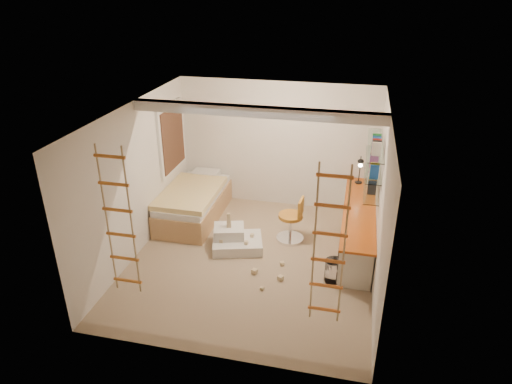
% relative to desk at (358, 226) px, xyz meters
% --- Properties ---
extents(floor, '(4.50, 4.50, 0.00)m').
position_rel_desk_xyz_m(floor, '(-1.72, -0.86, -0.40)').
color(floor, tan).
rests_on(floor, ground).
extents(ceiling_beam, '(4.00, 0.18, 0.16)m').
position_rel_desk_xyz_m(ceiling_beam, '(-1.72, -0.56, 2.12)').
color(ceiling_beam, white).
rests_on(ceiling_beam, ceiling).
extents(window_frame, '(0.06, 1.15, 1.35)m').
position_rel_desk_xyz_m(window_frame, '(-3.69, 0.64, 1.15)').
color(window_frame, white).
rests_on(window_frame, wall_left).
extents(window_blind, '(0.02, 1.00, 1.20)m').
position_rel_desk_xyz_m(window_blind, '(-3.65, 0.64, 1.15)').
color(window_blind, '#4C2D1E').
rests_on(window_blind, window_frame).
extents(rope_ladder_left, '(0.41, 0.04, 2.13)m').
position_rel_desk_xyz_m(rope_ladder_left, '(-3.07, -2.61, 1.11)').
color(rope_ladder_left, '#C27221').
rests_on(rope_ladder_left, ceiling).
extents(rope_ladder_right, '(0.41, 0.04, 2.13)m').
position_rel_desk_xyz_m(rope_ladder_right, '(-0.37, -2.61, 1.11)').
color(rope_ladder_right, orange).
rests_on(rope_ladder_right, ceiling).
extents(waste_bin, '(0.30, 0.30, 0.38)m').
position_rel_desk_xyz_m(waste_bin, '(-0.31, -1.15, -0.22)').
color(waste_bin, white).
rests_on(waste_bin, floor).
extents(desk, '(0.56, 2.80, 0.75)m').
position_rel_desk_xyz_m(desk, '(0.00, 0.00, 0.00)').
color(desk, '#BE5316').
rests_on(desk, floor).
extents(shelves, '(0.25, 1.80, 0.71)m').
position_rel_desk_xyz_m(shelves, '(0.15, 0.27, 1.10)').
color(shelves, white).
rests_on(shelves, wall_right).
extents(bed, '(1.02, 2.00, 0.69)m').
position_rel_desk_xyz_m(bed, '(-3.20, 0.36, -0.07)').
color(bed, '#AD7F51').
rests_on(bed, floor).
extents(task_lamp, '(0.14, 0.36, 0.57)m').
position_rel_desk_xyz_m(task_lamp, '(-0.05, 0.96, 0.73)').
color(task_lamp, black).
rests_on(task_lamp, desk).
extents(swivel_chair, '(0.55, 0.55, 0.85)m').
position_rel_desk_xyz_m(swivel_chair, '(-1.17, -0.06, -0.09)').
color(swivel_chair, '#B67323').
rests_on(swivel_chair, floor).
extents(play_platform, '(1.01, 0.88, 0.38)m').
position_rel_desk_xyz_m(play_platform, '(-2.11, -0.54, -0.25)').
color(play_platform, silver).
rests_on(play_platform, floor).
extents(toy_blocks, '(1.22, 1.27, 0.65)m').
position_rel_desk_xyz_m(toy_blocks, '(-1.81, -0.84, -0.15)').
color(toy_blocks, '#CCB284').
rests_on(toy_blocks, floor).
extents(books, '(0.14, 0.70, 0.92)m').
position_rel_desk_xyz_m(books, '(0.15, 0.27, 1.19)').
color(books, '#262626').
rests_on(books, shelves).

